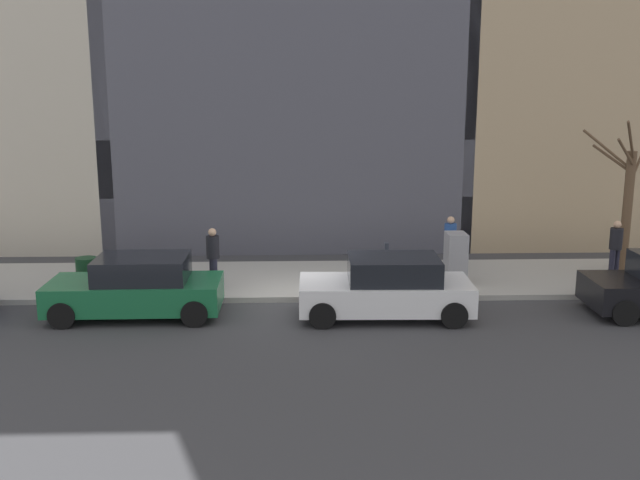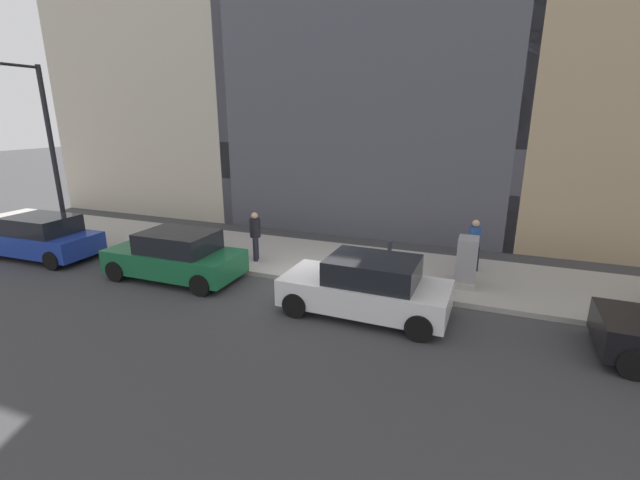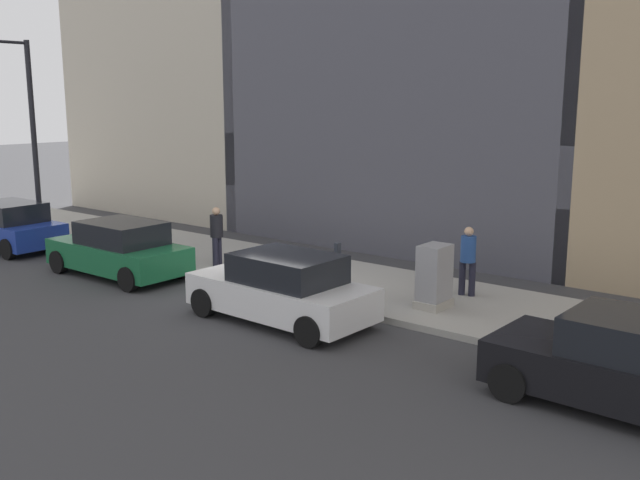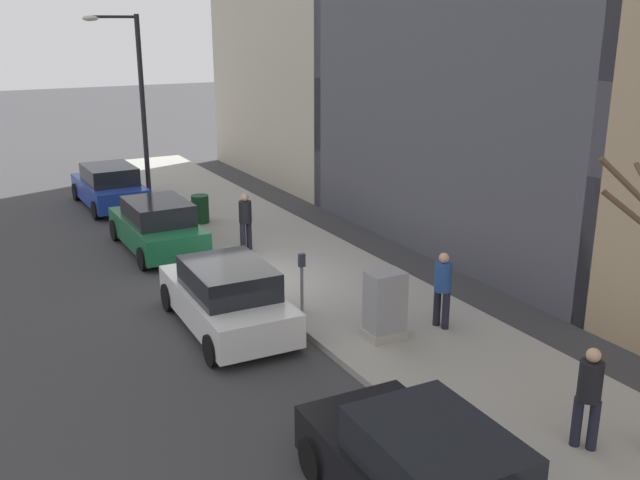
# 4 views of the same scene
# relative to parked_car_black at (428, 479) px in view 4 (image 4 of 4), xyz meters

# --- Properties ---
(ground_plane) EXTENTS (120.00, 120.00, 0.00)m
(ground_plane) POSITION_rel_parked_car_black_xyz_m (1.29, 9.30, -0.74)
(ground_plane) COLOR #38383A
(sidewalk) EXTENTS (4.00, 36.00, 0.15)m
(sidewalk) POSITION_rel_parked_car_black_xyz_m (3.29, 9.30, -0.66)
(sidewalk) COLOR #9E9B93
(sidewalk) RESTS_ON ground
(parked_car_black) EXTENTS (2.01, 4.24, 1.52)m
(parked_car_black) POSITION_rel_parked_car_black_xyz_m (0.00, 0.00, 0.00)
(parked_car_black) COLOR black
(parked_car_black) RESTS_ON ground
(parked_car_white) EXTENTS (2.01, 4.24, 1.52)m
(parked_car_white) POSITION_rel_parked_car_black_xyz_m (0.03, 7.20, 0.00)
(parked_car_white) COLOR white
(parked_car_white) RESTS_ON ground
(parked_car_green) EXTENTS (1.95, 4.22, 1.52)m
(parked_car_green) POSITION_rel_parked_car_black_xyz_m (0.28, 13.36, 0.00)
(parked_car_green) COLOR #196038
(parked_car_green) RESTS_ON ground
(parked_car_blue) EXTENTS (2.02, 4.25, 1.52)m
(parked_car_blue) POSITION_rel_parked_car_black_xyz_m (0.22, 19.20, 0.00)
(parked_car_blue) COLOR #1E389E
(parked_car_blue) RESTS_ON ground
(parking_meter) EXTENTS (0.14, 0.10, 1.35)m
(parking_meter) POSITION_rel_parked_car_black_xyz_m (1.74, 7.02, 0.24)
(parking_meter) COLOR slate
(parking_meter) RESTS_ON sidewalk
(utility_box) EXTENTS (0.83, 0.61, 1.43)m
(utility_box) POSITION_rel_parked_car_black_xyz_m (2.59, 4.95, 0.11)
(utility_box) COLOR #A8A399
(utility_box) RESTS_ON sidewalk
(streetlamp) EXTENTS (1.97, 0.32, 6.50)m
(streetlamp) POSITION_rel_parked_car_black_xyz_m (1.58, 20.03, 3.28)
(streetlamp) COLOR black
(streetlamp) RESTS_ON sidewalk
(trash_bin) EXTENTS (0.56, 0.56, 0.90)m
(trash_bin) POSITION_rel_parked_car_black_xyz_m (2.19, 15.15, -0.14)
(trash_bin) COLOR #14381E
(trash_bin) RESTS_ON sidewalk
(pedestrian_near_meter) EXTENTS (0.36, 0.36, 1.66)m
(pedestrian_near_meter) POSITION_rel_parked_car_black_xyz_m (3.09, 0.17, 0.35)
(pedestrian_near_meter) COLOR #1E1E2D
(pedestrian_near_meter) RESTS_ON sidewalk
(pedestrian_midblock) EXTENTS (0.36, 0.39, 1.66)m
(pedestrian_midblock) POSITION_rel_parked_car_black_xyz_m (3.95, 4.82, 0.35)
(pedestrian_midblock) COLOR #1E1E2D
(pedestrian_midblock) RESTS_ON sidewalk
(pedestrian_far_corner) EXTENTS (0.38, 0.36, 1.66)m
(pedestrian_far_corner) POSITION_rel_parked_car_black_xyz_m (2.36, 11.72, 0.35)
(pedestrian_far_corner) COLOR #1E1E2D
(pedestrian_far_corner) RESTS_ON sidewalk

